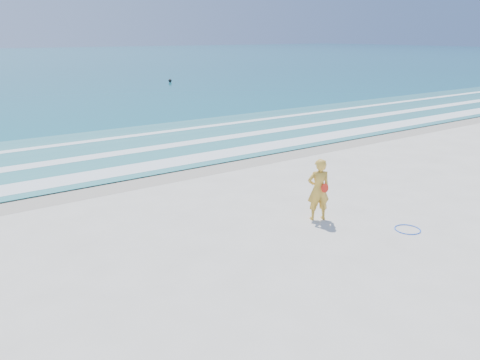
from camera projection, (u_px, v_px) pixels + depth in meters
ground at (336, 255)px, 11.90m from camera, size 400.00×400.00×0.00m
wet_sand at (173, 173)px, 18.93m from camera, size 400.00×2.40×0.00m
shallow at (126, 148)px, 22.83m from camera, size 400.00×10.00×0.01m
foam_near at (159, 164)px, 19.94m from camera, size 400.00×1.40×0.01m
foam_mid at (133, 151)px, 22.20m from camera, size 400.00×0.90×0.01m
foam_far at (108, 139)px, 24.78m from camera, size 400.00×0.60×0.01m
hoop at (408, 229)px, 13.39m from camera, size 0.91×0.91×0.03m
buoy at (170, 81)px, 53.80m from camera, size 0.39×0.39×0.39m
woman at (318, 190)px, 13.89m from camera, size 0.81×0.69×1.89m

